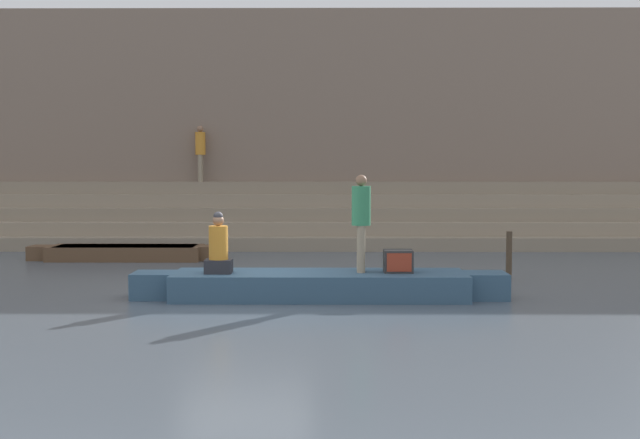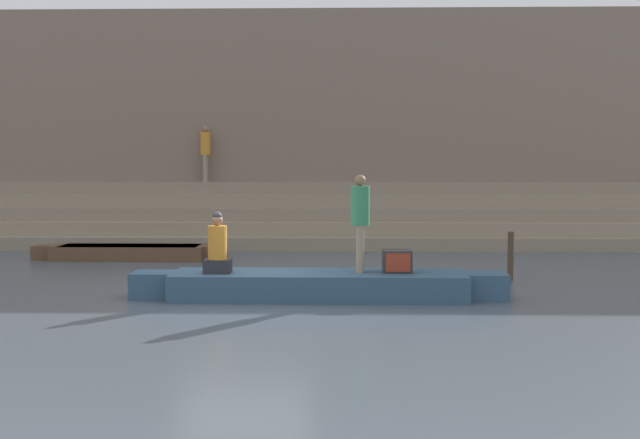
% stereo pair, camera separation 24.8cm
% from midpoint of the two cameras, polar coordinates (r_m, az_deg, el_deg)
% --- Properties ---
extents(ground_plane, '(120.00, 120.00, 0.00)m').
position_cam_midpoint_polar(ground_plane, '(14.23, -5.31, -5.83)').
color(ground_plane, '#4C5660').
extents(ghat_steps, '(36.00, 2.93, 1.98)m').
position_cam_midpoint_polar(ghat_steps, '(23.46, -2.67, -0.21)').
color(ghat_steps, gray).
rests_on(ghat_steps, ground).
extents(back_wall, '(34.20, 1.28, 7.57)m').
position_cam_midpoint_polar(back_wall, '(25.11, -2.42, 6.98)').
color(back_wall, '#7F6B5B').
rests_on(back_wall, ground).
extents(rowboat_main, '(6.91, 1.45, 0.48)m').
position_cam_midpoint_polar(rowboat_main, '(13.90, 0.39, -4.97)').
color(rowboat_main, '#33516B').
rests_on(rowboat_main, ground).
extents(person_standing, '(0.35, 0.35, 1.80)m').
position_cam_midpoint_polar(person_standing, '(13.82, 3.59, 0.26)').
color(person_standing, gray).
rests_on(person_standing, rowboat_main).
extents(person_rowing, '(0.49, 0.39, 1.13)m').
position_cam_midpoint_polar(person_rowing, '(13.84, -7.31, -2.19)').
color(person_rowing, '#28282D').
rests_on(person_rowing, rowboat_main).
extents(tv_set, '(0.53, 0.42, 0.42)m').
position_cam_midpoint_polar(tv_set, '(13.91, 6.41, -3.18)').
color(tv_set, '#2D2D2D').
rests_on(tv_set, rowboat_main).
extents(moored_boat_shore, '(5.08, 1.14, 0.38)m').
position_cam_midpoint_polar(moored_boat_shore, '(20.40, -13.93, -2.41)').
color(moored_boat_shore, brown).
rests_on(moored_boat_shore, ground).
extents(mooring_post, '(0.13, 0.13, 1.05)m').
position_cam_midpoint_polar(mooring_post, '(16.59, 14.73, -2.72)').
color(mooring_post, '#473828').
rests_on(mooring_post, ground).
extents(person_on_steps, '(0.33, 0.33, 1.80)m').
position_cam_midpoint_polar(person_on_steps, '(24.49, -8.43, 5.32)').
color(person_on_steps, gray).
rests_on(person_on_steps, ghat_steps).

